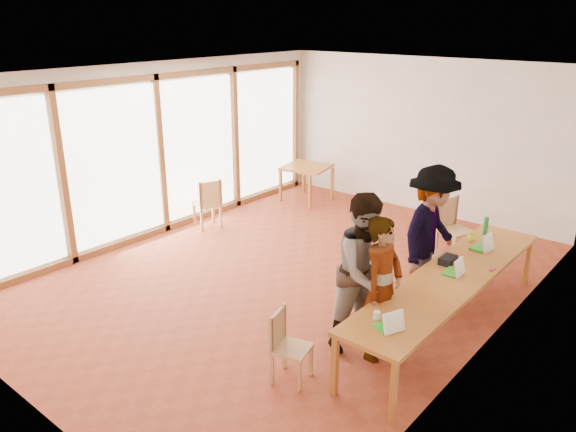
% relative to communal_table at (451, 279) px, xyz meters
% --- Properties ---
extents(ground, '(8.00, 8.00, 0.00)m').
position_rel_communal_table_xyz_m(ground, '(-2.50, -0.05, -0.70)').
color(ground, '#973D24').
rests_on(ground, ground).
extents(wall_back, '(6.00, 0.10, 3.00)m').
position_rel_communal_table_xyz_m(wall_back, '(-2.50, 3.95, 0.80)').
color(wall_back, silver).
rests_on(wall_back, ground).
extents(wall_front, '(6.00, 0.10, 3.00)m').
position_rel_communal_table_xyz_m(wall_front, '(-2.50, -4.05, 0.80)').
color(wall_front, silver).
rests_on(wall_front, ground).
extents(wall_right, '(0.10, 8.00, 3.00)m').
position_rel_communal_table_xyz_m(wall_right, '(0.50, -0.05, 0.80)').
color(wall_right, silver).
rests_on(wall_right, ground).
extents(window_wall, '(0.10, 8.00, 3.00)m').
position_rel_communal_table_xyz_m(window_wall, '(-5.46, -0.05, 0.80)').
color(window_wall, white).
rests_on(window_wall, ground).
extents(ceiling, '(6.00, 8.00, 0.04)m').
position_rel_communal_table_xyz_m(ceiling, '(-2.50, -0.05, 2.32)').
color(ceiling, white).
rests_on(ceiling, wall_back).
extents(communal_table, '(0.80, 4.00, 0.75)m').
position_rel_communal_table_xyz_m(communal_table, '(0.00, 0.00, 0.00)').
color(communal_table, '#A86125').
rests_on(communal_table, ground).
extents(side_table, '(0.90, 0.90, 0.75)m').
position_rel_communal_table_xyz_m(side_table, '(-4.57, 3.01, -0.03)').
color(side_table, '#A86125').
rests_on(side_table, ground).
extents(chair_near, '(0.45, 0.45, 0.42)m').
position_rel_communal_table_xyz_m(chair_near, '(-0.92, -2.05, -0.22)').
color(chair_near, tan).
rests_on(chair_near, ground).
extents(chair_mid, '(0.51, 0.51, 0.49)m').
position_rel_communal_table_xyz_m(chair_mid, '(-1.32, 0.10, -0.14)').
color(chair_mid, tan).
rests_on(chair_mid, ground).
extents(chair_far, '(0.41, 0.41, 0.46)m').
position_rel_communal_table_xyz_m(chair_far, '(-0.91, 1.17, -0.18)').
color(chair_far, tan).
rests_on(chair_far, ground).
extents(chair_empty, '(0.58, 0.58, 0.52)m').
position_rel_communal_table_xyz_m(chair_empty, '(-0.99, 2.19, -0.11)').
color(chair_empty, tan).
rests_on(chair_empty, ground).
extents(chair_spare, '(0.56, 0.56, 0.50)m').
position_rel_communal_table_xyz_m(chair_spare, '(-4.91, 0.54, -0.13)').
color(chair_spare, tan).
rests_on(chair_spare, ground).
extents(person_near, '(0.42, 0.62, 1.69)m').
position_rel_communal_table_xyz_m(person_near, '(-0.38, -1.00, 0.14)').
color(person_near, gray).
rests_on(person_near, ground).
extents(person_mid, '(0.93, 1.07, 1.89)m').
position_rel_communal_table_xyz_m(person_mid, '(-0.64, -0.91, 0.24)').
color(person_mid, gray).
rests_on(person_mid, ground).
extents(person_far, '(0.74, 1.25, 1.90)m').
position_rel_communal_table_xyz_m(person_far, '(-0.59, 0.62, 0.25)').
color(person_far, gray).
rests_on(person_far, ground).
extents(laptop_near, '(0.30, 0.32, 0.22)m').
position_rel_communal_table_xyz_m(laptop_near, '(0.06, -1.56, 0.11)').
color(laptop_near, green).
rests_on(laptop_near, communal_table).
extents(laptop_mid, '(0.22, 0.26, 0.21)m').
position_rel_communal_table_xyz_m(laptop_mid, '(0.02, 0.07, 0.11)').
color(laptop_mid, green).
rests_on(laptop_mid, communal_table).
extents(laptop_far, '(0.26, 0.29, 0.23)m').
position_rel_communal_table_xyz_m(laptop_far, '(-0.01, 1.03, 0.11)').
color(laptop_far, green).
rests_on(laptop_far, communal_table).
extents(yellow_mug, '(0.14, 0.14, 0.10)m').
position_rel_communal_table_xyz_m(yellow_mug, '(-0.26, 1.23, 0.10)').
color(yellow_mug, '#F7FC38').
rests_on(yellow_mug, communal_table).
extents(green_bottle, '(0.07, 0.07, 0.28)m').
position_rel_communal_table_xyz_m(green_bottle, '(-0.20, 1.54, 0.19)').
color(green_bottle, '#1F7C38').
rests_on(green_bottle, communal_table).
extents(clear_glass, '(0.07, 0.07, 0.09)m').
position_rel_communal_table_xyz_m(clear_glass, '(-0.15, -1.47, 0.09)').
color(clear_glass, silver).
rests_on(clear_glass, communal_table).
extents(condiment_cup, '(0.08, 0.08, 0.06)m').
position_rel_communal_table_xyz_m(condiment_cup, '(0.05, 1.12, 0.08)').
color(condiment_cup, white).
rests_on(condiment_cup, communal_table).
extents(pink_phone, '(0.05, 0.10, 0.01)m').
position_rel_communal_table_xyz_m(pink_phone, '(0.32, 0.48, 0.05)').
color(pink_phone, '#BB2F42').
rests_on(pink_phone, communal_table).
extents(black_pouch, '(0.16, 0.26, 0.09)m').
position_rel_communal_table_xyz_m(black_pouch, '(-0.19, 0.31, 0.09)').
color(black_pouch, black).
rests_on(black_pouch, communal_table).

